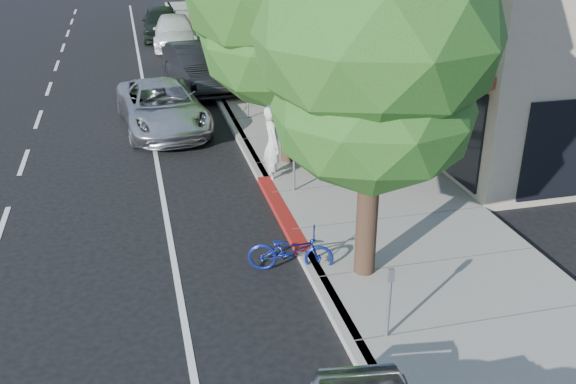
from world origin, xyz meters
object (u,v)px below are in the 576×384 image
object	(u,v)px
street_tree_0	(377,42)
bicycle	(291,250)
white_pickup	(175,32)
cyclist	(273,145)
pedestrian	(255,71)
silver_suv	(162,107)
dark_sedan	(199,67)
dark_suv_far	(162,23)

from	to	relation	value
street_tree_0	bicycle	size ratio (longest dim) A/B	4.31
bicycle	white_pickup	size ratio (longest dim) A/B	0.33
cyclist	white_pickup	distance (m)	17.92
cyclist	pedestrian	bearing A→B (deg)	-8.02
bicycle	silver_suv	distance (m)	9.57
bicycle	pedestrian	xyz separation A→B (m)	(1.81, 12.41, 0.52)
bicycle	cyclist	bearing A→B (deg)	8.25
white_pickup	pedestrian	xyz separation A→B (m)	(2.11, -9.88, 0.22)
cyclist	white_pickup	world-z (taller)	cyclist
dark_sedan	white_pickup	xyz separation A→B (m)	(-0.21, 8.33, -0.12)
street_tree_0	white_pickup	bearing A→B (deg)	94.01
white_pickup	dark_suv_far	size ratio (longest dim) A/B	1.04
cyclist	dark_suv_far	xyz separation A→B (m)	(-1.43, 20.19, -0.17)
dark_suv_far	pedestrian	world-z (taller)	pedestrian
white_pickup	bicycle	bearing A→B (deg)	-85.55
silver_suv	bicycle	bearing A→B (deg)	-84.48
dark_sedan	white_pickup	bearing A→B (deg)	83.85
cyclist	pedestrian	world-z (taller)	cyclist
street_tree_0	bicycle	bearing A→B (deg)	155.11
bicycle	silver_suv	xyz separation A→B (m)	(-1.80, 9.40, 0.29)
dark_suv_far	white_pickup	bearing A→B (deg)	-75.65
bicycle	dark_sedan	xyz separation A→B (m)	(-0.10, 13.96, 0.42)
bicycle	pedestrian	size ratio (longest dim) A/B	1.03
dark_sedan	silver_suv	bearing A→B (deg)	-118.01
dark_suv_far	pedestrian	size ratio (longest dim) A/B	3.03
pedestrian	bicycle	bearing A→B (deg)	54.79
street_tree_0	pedestrian	world-z (taller)	street_tree_0
silver_suv	pedestrian	size ratio (longest dim) A/B	3.24
street_tree_0	silver_suv	size ratio (longest dim) A/B	1.37
cyclist	dark_suv_far	size ratio (longest dim) A/B	0.41
dark_suv_far	pedestrian	distance (m)	12.45
dark_sedan	dark_suv_far	size ratio (longest dim) A/B	1.06
cyclist	dark_sedan	distance (m)	9.59
white_pickup	cyclist	bearing A→B (deg)	-83.28
street_tree_0	dark_sedan	xyz separation A→B (m)	(-1.40, 14.56, -3.65)
silver_suv	pedestrian	world-z (taller)	pedestrian
bicycle	white_pickup	bearing A→B (deg)	17.45
bicycle	pedestrian	distance (m)	12.55
silver_suv	white_pickup	bearing A→B (deg)	78.07
white_pickup	dark_suv_far	xyz separation A→B (m)	(-0.47, 2.30, 0.10)
bicycle	dark_sedan	size ratio (longest dim) A/B	0.32
silver_suv	dark_suv_far	world-z (taller)	dark_suv_far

